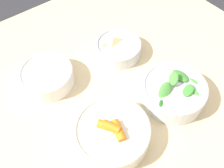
# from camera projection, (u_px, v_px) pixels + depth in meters

# --- Properties ---
(ground_plane) EXTENTS (10.00, 10.00, 0.00)m
(ground_plane) POSITION_uv_depth(u_px,v_px,m) (116.00, 168.00, 1.34)
(ground_plane) COLOR #2D2D33
(dining_table) EXTENTS (1.02, 1.10, 0.73)m
(dining_table) POSITION_uv_depth(u_px,v_px,m) (119.00, 107.00, 0.83)
(dining_table) COLOR beige
(dining_table) RESTS_ON ground_plane
(bowl_carrots) EXTENTS (0.19, 0.19, 0.07)m
(bowl_carrots) POSITION_uv_depth(u_px,v_px,m) (112.00, 132.00, 0.63)
(bowl_carrots) COLOR silver
(bowl_carrots) RESTS_ON dining_table
(bowl_greens) EXTENTS (0.18, 0.18, 0.09)m
(bowl_greens) POSITION_uv_depth(u_px,v_px,m) (173.00, 92.00, 0.70)
(bowl_greens) COLOR silver
(bowl_greens) RESTS_ON dining_table
(bowl_beans_hotdog) EXTENTS (0.16, 0.16, 0.05)m
(bowl_beans_hotdog) POSITION_uv_depth(u_px,v_px,m) (47.00, 76.00, 0.74)
(bowl_beans_hotdog) COLOR white
(bowl_beans_hotdog) RESTS_ON dining_table
(bowl_cookies) EXTENTS (0.15, 0.15, 0.05)m
(bowl_cookies) POSITION_uv_depth(u_px,v_px,m) (118.00, 48.00, 0.81)
(bowl_cookies) COLOR silver
(bowl_cookies) RESTS_ON dining_table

